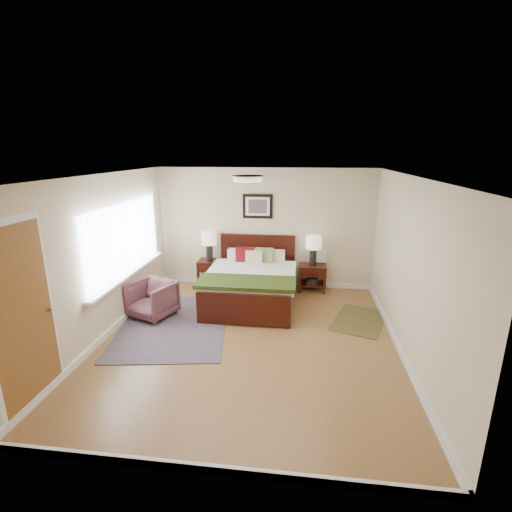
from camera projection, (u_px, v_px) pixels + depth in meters
name	position (u px, v px, depth m)	size (l,w,h in m)	color
floor	(249.00, 340.00, 5.74)	(5.00, 5.00, 0.00)	#8F5F37
back_wall	(265.00, 229.00, 7.78)	(4.50, 0.04, 2.50)	beige
front_wall	(204.00, 353.00, 3.01)	(4.50, 0.04, 2.50)	beige
left_wall	(103.00, 258.00, 5.66)	(0.04, 5.00, 2.50)	beige
right_wall	(409.00, 269.00, 5.12)	(0.04, 5.00, 2.50)	beige
ceiling	(248.00, 176.00, 5.05)	(4.50, 5.00, 0.02)	white
window	(126.00, 239.00, 6.29)	(0.11, 2.72, 1.32)	silver
door	(23.00, 318.00, 4.04)	(0.06, 1.00, 2.18)	silver
ceil_fixture	(248.00, 178.00, 5.06)	(0.44, 0.44, 0.08)	white
bed	(251.00, 277.00, 7.04)	(1.70, 2.05, 1.10)	#370F08
wall_art	(258.00, 206.00, 7.64)	(0.62, 0.05, 0.50)	black
nightstand_left	(210.00, 266.00, 7.90)	(0.48, 0.44, 0.58)	#370F08
nightstand_right	(312.00, 275.00, 7.68)	(0.56, 0.42, 0.55)	#370F08
lamp_left	(209.00, 241.00, 7.77)	(0.32, 0.32, 0.61)	black
lamp_right	(314.00, 245.00, 7.51)	(0.32, 0.32, 0.61)	black
armchair	(152.00, 299.00, 6.48)	(0.68, 0.70, 0.64)	brown
rug_persian	(174.00, 324.00, 6.24)	(1.72, 2.43, 0.01)	#0E2246
rug_navy	(359.00, 320.00, 6.40)	(0.79, 1.18, 0.01)	black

